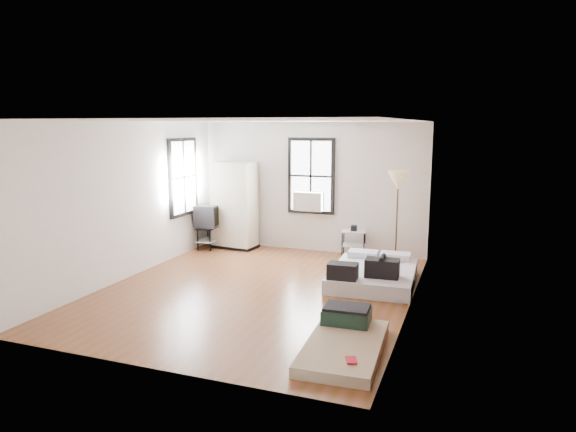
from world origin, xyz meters
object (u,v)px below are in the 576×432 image
at_px(mattress_bare, 345,339).
at_px(floor_lamp, 398,185).
at_px(mattress_main, 373,274).
at_px(tv_stand, 209,217).
at_px(side_table, 354,236).
at_px(wardrobe, 234,205).

xyz_separation_m(mattress_bare, floor_lamp, (0.05, 3.87, 1.51)).
relative_size(mattress_main, tv_stand, 2.01).
height_order(mattress_main, floor_lamp, floor_lamp).
relative_size(side_table, tv_stand, 0.68).
bearing_deg(wardrobe, floor_lamp, -1.54).
distance_m(mattress_main, floor_lamp, 1.84).
bearing_deg(side_table, mattress_main, -66.30).
height_order(mattress_main, wardrobe, wardrobe).
bearing_deg(wardrobe, tv_stand, -148.73).
bearing_deg(mattress_main, tv_stand, 158.53).
xyz_separation_m(mattress_bare, tv_stand, (-4.14, 4.09, 0.59)).
distance_m(mattress_bare, side_table, 4.51).
distance_m(mattress_main, tv_stand, 4.21).
bearing_deg(wardrobe, mattress_bare, -44.43).
bearing_deg(mattress_main, side_table, 110.77).
bearing_deg(side_table, wardrobe, -178.52).
bearing_deg(mattress_main, mattress_bare, -89.28).
height_order(mattress_main, mattress_bare, mattress_main).
height_order(mattress_main, side_table, side_table).
height_order(floor_lamp, tv_stand, floor_lamp).
distance_m(mattress_bare, wardrobe, 5.71).
distance_m(floor_lamp, tv_stand, 4.29).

